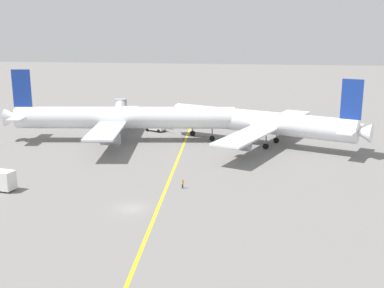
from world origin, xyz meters
TOP-DOWN VIEW (x-y plane):
  - ground_plane at (0.00, 0.00)m, footprint 600.00×600.00m
  - taxiway_stripe at (3.38, 10.00)m, footprint 8.42×119.77m
  - airliner_at_gate_left at (-13.91, 43.78)m, footprint 58.33×43.00m
  - airliner_being_pushed at (19.29, 44.65)m, footprint 48.53×45.09m
  - pushback_tug at (-8.76, 56.00)m, footprint 8.30×4.62m
  - ground_crew_wing_walker_right at (6.22, 10.57)m, footprint 0.37×0.46m
  - jet_bridge at (-21.58, 66.85)m, footprint 8.59×21.02m

SIDE VIEW (x-z plane):
  - ground_plane at x=0.00m, z-range 0.00..0.00m
  - taxiway_stripe at x=3.38m, z-range 0.00..0.01m
  - ground_crew_wing_walker_right at x=6.22m, z-range 0.03..1.59m
  - pushback_tug at x=-8.76m, z-range -0.22..2.57m
  - jet_bridge at x=-21.58m, z-range 1.09..6.81m
  - airliner_being_pushed at x=19.29m, z-range -2.93..13.63m
  - airliner_at_gate_left at x=-13.91m, z-range -3.00..14.36m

